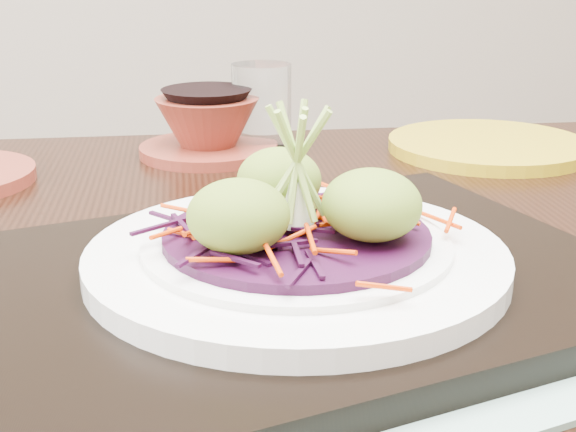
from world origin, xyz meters
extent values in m
cube|color=black|center=(-0.08, 0.01, 0.74)|extent=(1.31, 0.96, 0.04)
cube|color=gray|center=(-0.11, -0.06, 0.76)|extent=(0.51, 0.43, 0.00)
cube|color=black|center=(-0.11, -0.06, 0.77)|extent=(0.44, 0.36, 0.02)
cylinder|color=white|center=(-0.11, -0.06, 0.79)|extent=(0.26, 0.26, 0.01)
cylinder|color=white|center=(-0.11, -0.06, 0.80)|extent=(0.19, 0.19, 0.01)
cylinder|color=black|center=(-0.11, -0.06, 0.80)|extent=(0.16, 0.16, 0.01)
ellipsoid|color=olive|center=(-0.15, -0.08, 0.83)|extent=(0.06, 0.06, 0.04)
ellipsoid|color=olive|center=(-0.07, -0.08, 0.83)|extent=(0.06, 0.06, 0.04)
ellipsoid|color=olive|center=(-0.11, -0.02, 0.83)|extent=(0.06, 0.06, 0.04)
cylinder|color=white|center=(-0.04, 0.33, 0.80)|extent=(0.07, 0.07, 0.09)
cylinder|color=maroon|center=(-0.11, 0.31, 0.76)|extent=(0.15, 0.15, 0.01)
cylinder|color=#A58812|center=(0.19, 0.25, 0.77)|extent=(0.27, 0.27, 0.01)
camera|label=1|loc=(-0.24, -0.50, 0.97)|focal=50.00mm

